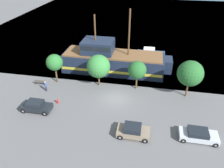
{
  "coord_description": "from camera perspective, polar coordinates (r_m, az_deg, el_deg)",
  "views": [
    {
      "loc": [
        4.24,
        -25.91,
        18.59
      ],
      "look_at": [
        -1.04,
        2.0,
        1.2
      ],
      "focal_mm": 35.0,
      "sensor_mm": 36.0,
      "label": 1
    }
  ],
  "objects": [
    {
      "name": "water_surface",
      "position": [
        72.47,
        7.28,
        16.37
      ],
      "size": [
        80.0,
        80.0,
        0.0
      ],
      "primitive_type": "plane",
      "color": "#33566B",
      "rests_on": "ground"
    },
    {
      "name": "parked_car_curb_rear",
      "position": [
        25.96,
        5.53,
        -12.14
      ],
      "size": [
        3.81,
        1.95,
        1.51
      ],
      "color": "#7F705B",
      "rests_on": "ground_plane"
    },
    {
      "name": "moored_boat_dockside",
      "position": [
        46.01,
        -6.28,
        8.42
      ],
      "size": [
        5.18,
        1.82,
        1.95
      ],
      "color": "#B7B2A8",
      "rests_on": "water_surface"
    },
    {
      "name": "pedestrian_walking_near",
      "position": [
        34.94,
        -16.93,
        -0.56
      ],
      "size": [
        0.32,
        0.32,
        1.67
      ],
      "color": "#232838",
      "rests_on": "ground_plane"
    },
    {
      "name": "tree_row_west",
      "position": [
        32.64,
        19.76,
        2.6
      ],
      "size": [
        3.68,
        3.68,
        5.67
      ],
      "color": "brown",
      "rests_on": "ground_plane"
    },
    {
      "name": "parked_car_curb_front",
      "position": [
        31.16,
        -19.21,
        -5.49
      ],
      "size": [
        4.07,
        1.85,
        1.5
      ],
      "color": "black",
      "rests_on": "ground_plane"
    },
    {
      "name": "tree_row_east",
      "position": [
        35.65,
        -14.79,
        5.44
      ],
      "size": [
        2.62,
        2.62,
        4.88
      ],
      "color": "brown",
      "rests_on": "ground_plane"
    },
    {
      "name": "tree_row_midwest",
      "position": [
        33.1,
        6.61,
        3.63
      ],
      "size": [
        2.78,
        2.78,
        4.64
      ],
      "color": "brown",
      "rests_on": "ground_plane"
    },
    {
      "name": "moored_boat_outer",
      "position": [
        46.03,
        10.0,
        7.96
      ],
      "size": [
        5.61,
        2.41,
        1.58
      ],
      "color": "navy",
      "rests_on": "water_surface"
    },
    {
      "name": "pirate_ship",
      "position": [
        38.74,
        -0.02,
        6.27
      ],
      "size": [
        18.91,
        5.26,
        11.02
      ],
      "color": "#192338",
      "rests_on": "water_surface"
    },
    {
      "name": "bench_promenade_east",
      "position": [
        37.15,
        -18.32,
        0.47
      ],
      "size": [
        1.69,
        0.45,
        0.85
      ],
      "color": "#4C4742",
      "rests_on": "ground_plane"
    },
    {
      "name": "ground_plane",
      "position": [
        32.17,
        1.15,
        -3.83
      ],
      "size": [
        160.0,
        160.0,
        0.0
      ],
      "primitive_type": "plane",
      "color": "#5B5B5E"
    },
    {
      "name": "parked_car_curb_mid",
      "position": [
        27.36,
        21.63,
        -12.26
      ],
      "size": [
        4.31,
        1.98,
        1.3
      ],
      "color": "#B7BCC6",
      "rests_on": "ground_plane"
    },
    {
      "name": "fire_hydrant",
      "position": [
        31.92,
        -13.99,
        -4.32
      ],
      "size": [
        0.42,
        0.25,
        0.76
      ],
      "color": "red",
      "rests_on": "ground_plane"
    },
    {
      "name": "tree_row_mideast",
      "position": [
        33.8,
        -3.56,
        4.61
      ],
      "size": [
        3.63,
        3.63,
        5.17
      ],
      "color": "brown",
      "rests_on": "ground_plane"
    }
  ]
}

